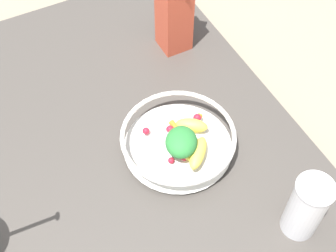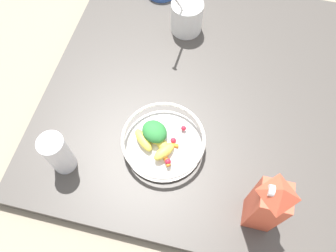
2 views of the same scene
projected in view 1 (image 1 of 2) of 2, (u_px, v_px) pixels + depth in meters
The scene contains 5 objects.
ground_plane at pixel (67, 173), 1.03m from camera, with size 6.00×6.00×0.00m, color gray.
countertop at pixel (65, 168), 1.02m from camera, with size 1.02×1.02×0.04m.
fruit_bowl at pixel (179, 140), 0.99m from camera, with size 0.25×0.25×0.09m.
milk_carton at pixel (174, 6), 1.11m from camera, with size 0.07×0.07×0.25m.
drinking_cup at pixel (307, 207), 0.85m from camera, with size 0.07×0.07×0.15m.
Camera 1 is at (-0.05, -0.58, 0.89)m, focal length 50.00 mm.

